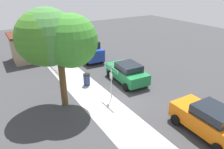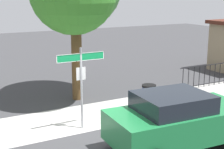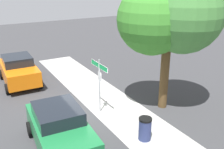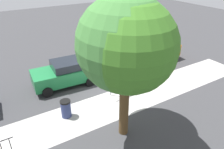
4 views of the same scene
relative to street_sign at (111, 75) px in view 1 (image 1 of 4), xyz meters
The scene contains 10 objects.
ground_plane 1.98m from the street_sign, 82.50° to the right, with size 60.00×60.00×0.00m, color #38383A.
sidewalk_strip 2.96m from the street_sign, 23.64° to the left, with size 24.00×2.60×0.00m, color #A6A39E.
street_sign is the anchor object (origin of this frame).
shade_tree 4.44m from the street_sign, 68.50° to the left, with size 4.22×4.77×6.50m.
car_orange 6.53m from the street_sign, 155.50° to the right, with size 4.08×2.18×1.73m.
car_green 3.41m from the street_sign, 55.74° to the right, with size 4.22×2.30×1.67m.
car_blue 8.76m from the street_sign, 15.86° to the right, with size 4.28×2.18×2.15m.
iron_fence 8.10m from the street_sign, 13.77° to the left, with size 4.02×0.04×1.07m.
utility_shed 12.25m from the street_sign, 16.12° to the left, with size 3.54×3.07×2.90m.
trash_bin 3.39m from the street_sign, ahead, with size 0.55×0.55×0.98m.
Camera 1 is at (-11.05, 7.12, 7.77)m, focal length 33.22 mm.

